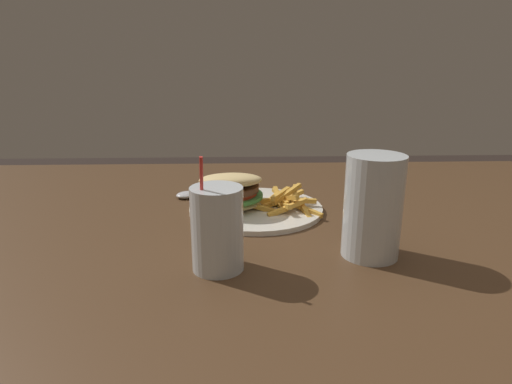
{
  "coord_description": "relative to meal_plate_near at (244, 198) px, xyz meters",
  "views": [
    {
      "loc": [
        0.05,
        0.69,
        1.02
      ],
      "look_at": [
        0.02,
        -0.16,
        0.76
      ],
      "focal_mm": 30.0,
      "sensor_mm": 36.0,
      "label": 1
    }
  ],
  "objects": [
    {
      "name": "dining_table",
      "position": [
        -0.05,
        0.15,
        -0.13
      ],
      "size": [
        1.61,
        1.21,
        0.72
      ],
      "color": "#4C331E",
      "rests_on": "ground_plane"
    },
    {
      "name": "beer_glass",
      "position": [
        -0.2,
        0.22,
        0.05
      ],
      "size": [
        0.09,
        0.09,
        0.17
      ],
      "color": "silver",
      "rests_on": "dining_table"
    },
    {
      "name": "spoon",
      "position": [
        0.13,
        -0.11,
        -0.02
      ],
      "size": [
        0.14,
        0.11,
        0.01
      ],
      "rotation": [
        0.0,
        0.0,
        0.63
      ],
      "color": "silver",
      "rests_on": "dining_table"
    },
    {
      "name": "juice_glass",
      "position": [
        0.04,
        0.26,
        0.03
      ],
      "size": [
        0.08,
        0.08,
        0.18
      ],
      "color": "silver",
      "rests_on": "dining_table"
    },
    {
      "name": "meal_plate_near",
      "position": [
        0.0,
        0.0,
        0.0
      ],
      "size": [
        0.28,
        0.28,
        0.09
      ],
      "color": "silver",
      "rests_on": "dining_table"
    }
  ]
}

